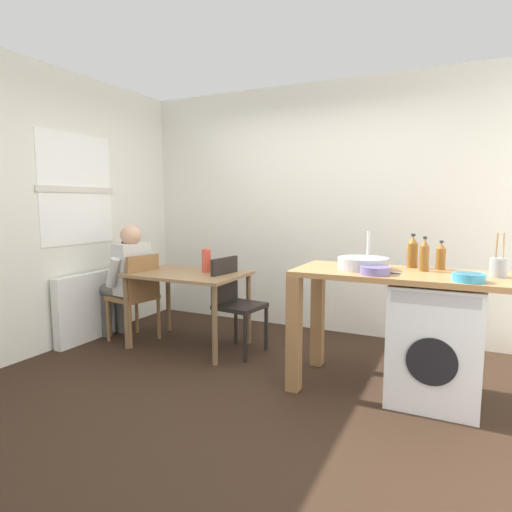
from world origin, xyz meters
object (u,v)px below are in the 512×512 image
Objects in this scene: seated_person at (127,275)px; vase at (206,260)px; washing_machine at (435,342)px; bottle_squat_brown at (424,255)px; bottle_clear_small at (441,256)px; chair_person_seat at (137,293)px; mixing_bowl at (375,270)px; dining_table at (188,282)px; utensil_crock at (498,267)px; colander at (469,277)px; chair_opposite at (234,299)px; bottle_tall_green at (412,252)px.

vase is at bearing -66.98° from seated_person.
vase is (-2.12, 0.33, 0.43)m from washing_machine.
bottle_clear_small is at bearing 51.11° from bottle_squat_brown.
chair_person_seat is 3.52× the size of bottle_squat_brown.
washing_machine is (2.97, -0.14, -0.24)m from seated_person.
dining_table is at bearing 167.20° from mixing_bowl.
utensil_crock is (0.77, 0.25, 0.04)m from mixing_bowl.
chair_person_seat is 3.90× the size of vase.
seated_person is at bearing -167.88° from vase.
utensil_crock reaches higher than bottle_clear_small.
colander is (3.00, -0.33, 0.44)m from chair_person_seat.
washing_machine is (2.82, -0.11, -0.08)m from chair_person_seat.
dining_table is at bearing 174.29° from washing_machine.
dining_table is 0.92× the size of seated_person.
washing_machine is at bearing -171.90° from utensil_crock.
seated_person is 4.01× the size of utensil_crock.
chair_person_seat is at bearing -168.22° from dining_table.
chair_opposite is at bearing 174.13° from bottle_squat_brown.
vase reaches higher than dining_table.
vase is at bearing 166.71° from colander.
bottle_squat_brown is 1.17× the size of bottle_clear_small.
chair_opposite reaches higher than dining_table.
utensil_crock is at bearing -80.66° from seated_person.
bottle_squat_brown is 1.24× the size of mixing_bowl.
bottle_clear_small is at bearing -2.21° from vase.
bottle_tall_green is (2.61, 0.15, 0.53)m from chair_person_seat.
washing_machine is at bearing -5.71° from dining_table.
bottle_tall_green is 1.20× the size of bottle_clear_small.
mixing_bowl is at bearing -132.07° from bottle_clear_small.
colander is at bearing -48.38° from bottle_squat_brown.
seated_person is at bearing -178.04° from bottle_clear_small.
chair_opposite is 3.43× the size of bottle_tall_green.
seated_person is 3.00m from bottle_clear_small.
bottle_clear_small is at bearing -5.60° from bottle_tall_green.
washing_machine is 0.69m from mixing_bowl.
washing_machine is 0.62m from bottle_squat_brown.
bottle_squat_brown reaches higher than dining_table.
vase is at bearing 178.15° from bottle_tall_green.
mixing_bowl is at bearing -133.33° from bottle_squat_brown.
utensil_crock reaches higher than chair_opposite.
chair_opposite is 1.82m from washing_machine.
dining_table is 0.28m from vase.
bottle_squat_brown is (2.16, -0.11, 0.39)m from dining_table.
dining_table is 4.77× the size of vase.
bottle_clear_small is 0.95× the size of vase.
bottle_squat_brown is (0.10, -0.15, -0.00)m from bottle_tall_green.
bottle_squat_brown is 2.03m from vase.
colander is at bearing -49.26° from washing_machine.
seated_person is 2.99m from washing_machine.
bottle_squat_brown reaches higher than chair_opposite.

